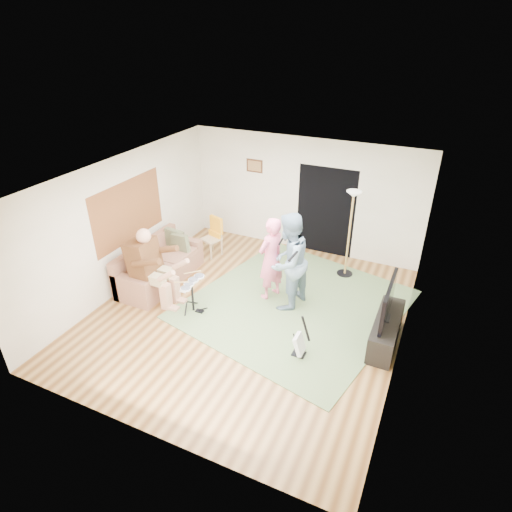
% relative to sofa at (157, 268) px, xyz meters
% --- Properties ---
extents(floor, '(6.00, 6.00, 0.00)m').
position_rel_sofa_xyz_m(floor, '(2.29, -0.30, -0.28)').
color(floor, brown).
rests_on(floor, ground).
extents(walls, '(5.50, 6.00, 2.70)m').
position_rel_sofa_xyz_m(walls, '(2.29, -0.30, 1.07)').
color(walls, beige).
rests_on(walls, floor).
extents(ceiling, '(6.00, 6.00, 0.00)m').
position_rel_sofa_xyz_m(ceiling, '(2.29, -0.30, 2.42)').
color(ceiling, white).
rests_on(ceiling, walls).
extents(window_blinds, '(0.00, 2.05, 2.05)m').
position_rel_sofa_xyz_m(window_blinds, '(-0.45, -0.10, 1.27)').
color(window_blinds, brown).
rests_on(window_blinds, walls).
extents(doorway, '(2.10, 0.00, 2.10)m').
position_rel_sofa_xyz_m(doorway, '(2.84, 2.69, 0.77)').
color(doorway, black).
rests_on(doorway, walls).
extents(picture_frame, '(0.42, 0.03, 0.32)m').
position_rel_sofa_xyz_m(picture_frame, '(1.04, 2.69, 1.62)').
color(picture_frame, '#3F2314').
rests_on(picture_frame, walls).
extents(area_rug, '(4.43, 4.61, 0.02)m').
position_rel_sofa_xyz_m(area_rug, '(3.00, 0.36, -0.27)').
color(area_rug, '#587245').
rests_on(area_rug, floor).
extents(sofa, '(0.86, 2.08, 0.84)m').
position_rel_sofa_xyz_m(sofa, '(0.00, 0.00, 0.00)').
color(sofa, '#926149').
rests_on(sofa, floor).
extents(drummer, '(1.00, 0.56, 1.54)m').
position_rel_sofa_xyz_m(drummer, '(0.45, -0.65, 0.32)').
color(drummer, '#553117').
rests_on(drummer, sofa).
extents(drum_kit, '(0.37, 0.66, 0.68)m').
position_rel_sofa_xyz_m(drum_kit, '(1.29, -0.65, 0.02)').
color(drum_kit, black).
rests_on(drum_kit, floor).
extents(singer, '(0.61, 0.73, 1.72)m').
position_rel_sofa_xyz_m(singer, '(2.43, 0.43, 0.58)').
color(singer, '#ED6789').
rests_on(singer, floor).
extents(microphone, '(0.06, 0.06, 0.24)m').
position_rel_sofa_xyz_m(microphone, '(2.63, 0.43, 1.00)').
color(microphone, black).
rests_on(microphone, singer).
extents(guitarist, '(0.91, 1.07, 1.92)m').
position_rel_sofa_xyz_m(guitarist, '(2.85, 0.28, 0.68)').
color(guitarist, slate).
rests_on(guitarist, floor).
extents(guitar_held, '(0.14, 0.60, 0.26)m').
position_rel_sofa_xyz_m(guitar_held, '(3.05, 0.28, 1.03)').
color(guitar_held, silver).
rests_on(guitar_held, guitarist).
extents(guitar_spare, '(0.29, 0.26, 0.81)m').
position_rel_sofa_xyz_m(guitar_spare, '(3.57, -0.99, -0.05)').
color(guitar_spare, black).
rests_on(guitar_spare, floor).
extents(torchiere_lamp, '(0.34, 0.34, 1.93)m').
position_rel_sofa_xyz_m(torchiere_lamp, '(3.60, 1.89, 1.04)').
color(torchiere_lamp, black).
rests_on(torchiere_lamp, floor).
extents(dining_chair, '(0.50, 0.52, 0.93)m').
position_rel_sofa_xyz_m(dining_chair, '(0.50, 1.49, 0.05)').
color(dining_chair, tan).
rests_on(dining_chair, floor).
extents(tv_cabinet, '(0.40, 1.40, 0.50)m').
position_rel_sofa_xyz_m(tv_cabinet, '(4.79, -0.05, -0.03)').
color(tv_cabinet, black).
rests_on(tv_cabinet, floor).
extents(television, '(0.06, 1.15, 0.66)m').
position_rel_sofa_xyz_m(television, '(4.74, -0.05, 0.57)').
color(television, black).
rests_on(television, tv_cabinet).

